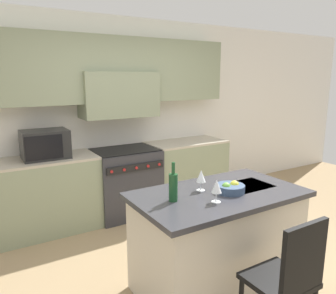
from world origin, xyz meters
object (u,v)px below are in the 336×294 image
range_stove (126,182)px  microwave (45,144)px  island_chair (288,277)px  wine_glass_far (201,177)px  wine_glass_near (217,187)px  fruit_bowl (230,188)px  wine_bottle (173,186)px

range_stove → microwave: microwave is taller
island_chair → wine_glass_far: size_ratio=5.29×
wine_glass_near → range_stove: bearing=86.1°
island_chair → wine_glass_near: wine_glass_near is taller
island_chair → wine_glass_far: 1.03m
range_stove → island_chair: (-0.03, -2.75, 0.10)m
microwave → fruit_bowl: 2.31m
wine_bottle → wine_glass_near: (0.28, -0.20, 0.01)m
island_chair → wine_bottle: wine_bottle is taller
range_stove → fruit_bowl: size_ratio=3.77×
range_stove → wine_bottle: 2.04m
range_stove → wine_glass_near: wine_glass_near is taller
fruit_bowl → microwave: bearing=119.1°
microwave → wine_glass_far: 2.07m
island_chair → wine_bottle: 1.03m
wine_bottle → island_chair: bearing=-64.7°
wine_bottle → fruit_bowl: bearing=-9.4°
wine_bottle → fruit_bowl: 0.54m
wine_glass_near → wine_glass_far: (0.06, 0.28, 0.00)m
microwave → wine_bottle: microwave is taller
wine_glass_near → wine_glass_far: 0.29m
range_stove → island_chair: size_ratio=0.94×
wine_glass_near → fruit_bowl: (0.25, 0.11, -0.09)m
microwave → wine_bottle: (0.59, -1.93, -0.07)m
fruit_bowl → wine_glass_far: bearing=138.8°
fruit_bowl → wine_bottle: bearing=170.6°
range_stove → wine_glass_far: bearing=-92.7°
microwave → wine_glass_near: microwave is taller
wine_bottle → wine_glass_far: 0.35m
range_stove → wine_glass_near: bearing=-93.9°
microwave → wine_glass_near: bearing=-67.8°
wine_bottle → fruit_bowl: wine_bottle is taller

